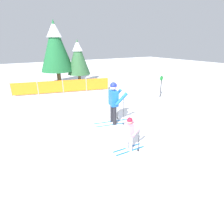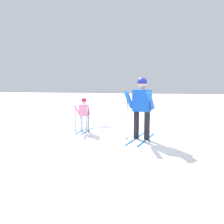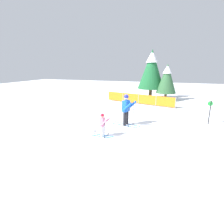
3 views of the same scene
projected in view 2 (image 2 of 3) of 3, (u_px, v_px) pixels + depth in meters
name	position (u px, v px, depth m)	size (l,w,h in m)	color
ground_plane	(138.00, 138.00, 6.71)	(60.00, 60.00, 0.00)	white
skier_adult	(142.00, 103.00, 6.36)	(1.77, 0.87, 1.83)	#1966B2
skier_child	(84.00, 112.00, 7.51)	(1.10, 0.55, 1.16)	#1966B2
snow_mound	(103.00, 126.00, 8.50)	(0.89, 0.76, 0.36)	white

